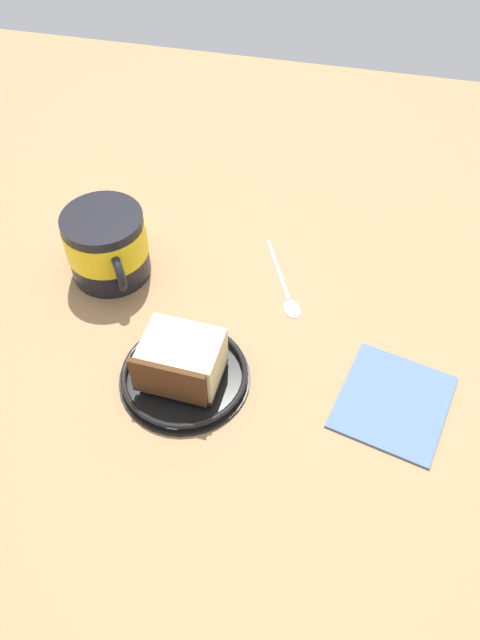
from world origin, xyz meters
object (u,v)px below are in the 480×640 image
(cake_slice, at_px, (179,360))
(folded_napkin, at_px, (393,401))
(small_plate, at_px, (182,375))
(teaspoon, at_px, (287,293))
(tea_mug, at_px, (107,243))

(cake_slice, relative_size, folded_napkin, 0.70)
(small_plate, bearing_deg, teaspoon, -31.34)
(tea_mug, height_order, folded_napkin, tea_mug)
(teaspoon, bearing_deg, cake_slice, 149.07)
(cake_slice, distance_m, folded_napkin, 0.23)
(teaspoon, bearing_deg, tea_mug, 92.39)
(small_plate, relative_size, folded_napkin, 1.19)
(teaspoon, distance_m, folded_napkin, 0.19)
(cake_slice, bearing_deg, tea_mug, 42.87)
(cake_slice, xyz_separation_m, folded_napkin, (0.02, -0.23, -0.03))
(tea_mug, xyz_separation_m, folded_napkin, (-0.12, -0.36, -0.05))
(cake_slice, bearing_deg, folded_napkin, -84.26)
(small_plate, bearing_deg, folded_napkin, -84.93)
(cake_slice, xyz_separation_m, teaspoon, (0.15, -0.09, -0.03))
(small_plate, bearing_deg, tea_mug, 43.45)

